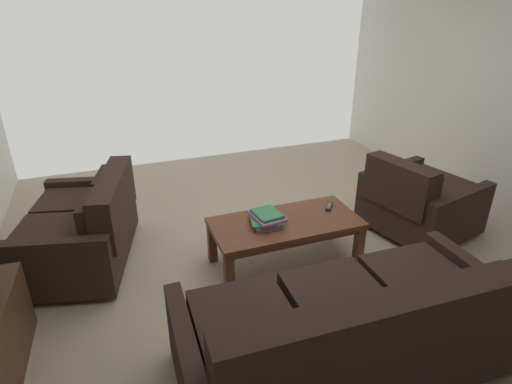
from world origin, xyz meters
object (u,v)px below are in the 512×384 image
Objects in this scene: armchair_side at (418,201)px; tv_remote at (329,206)px; coffee_table at (285,228)px; loveseat_near at (84,227)px; book_stack at (266,218)px; sofa_main at (350,332)px.

armchair_side is 0.94m from tv_remote.
coffee_table is at bearing 1.56° from armchair_side.
coffee_table is 1.39m from armchair_side.
loveseat_near is 3.02m from armchair_side.
loveseat_near is 1.53m from book_stack.
tv_remote is at bearing -169.00° from coffee_table.
tv_remote is (-0.46, -0.09, 0.07)m from coffee_table.
loveseat_near is 8.84× the size of tv_remote.
loveseat_near is at bearing -51.81° from sofa_main.
book_stack is at bearing 157.26° from loveseat_near.
armchair_side reaches higher than coffee_table.
sofa_main reaches higher than tv_remote.
coffee_table is 8.11× the size of tv_remote.
loveseat_near is (1.44, -1.83, -0.00)m from sofa_main.
sofa_main is 1.24m from book_stack.
book_stack is at bearing 6.52° from tv_remote.
sofa_main is 6.18× the size of book_stack.
loveseat_near is 4.16× the size of book_stack.
coffee_table is 1.19× the size of armchair_side.
sofa_main reaches higher than armchair_side.
book_stack is 2.12× the size of tv_remote.
armchair_side is (-1.39, -0.04, -0.01)m from coffee_table.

